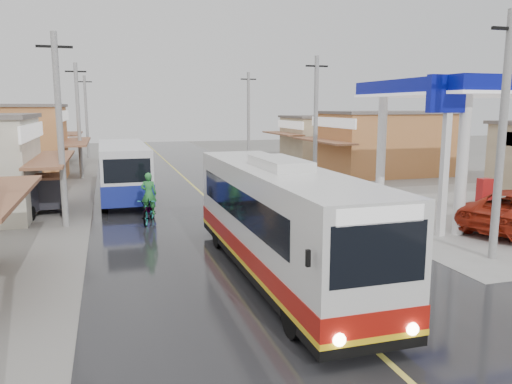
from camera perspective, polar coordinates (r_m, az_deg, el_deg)
ground at (r=14.97m, az=4.60°, el=-9.92°), size 120.00×120.00×0.00m
road at (r=29.03m, az=-6.12°, el=-0.27°), size 12.00×90.00×0.02m
centre_line at (r=29.03m, az=-6.12°, el=-0.24°), size 0.15×90.00×0.01m
shopfronts_right at (r=32.59m, az=21.86°, el=0.16°), size 11.00×44.00×4.80m
utility_poles_left at (r=29.62m, az=-19.92°, el=-0.62°), size 1.60×50.00×8.00m
utility_poles_right at (r=31.05m, az=6.68°, el=0.35°), size 1.60×36.00×8.00m
coach_bus at (r=14.79m, az=2.56°, el=-3.24°), size 2.71×11.36×3.54m
second_bus at (r=28.09m, az=-14.92°, el=2.45°), size 2.55×9.10×3.01m
cyclist at (r=22.12m, az=-12.14°, el=-1.65°), size 1.25×2.22×2.26m
tricycle_near at (r=25.88m, az=-22.60°, el=0.09°), size 1.63×2.35×1.80m
tricycle_far at (r=25.33m, az=-24.99°, el=-0.17°), size 2.14×2.76×1.88m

